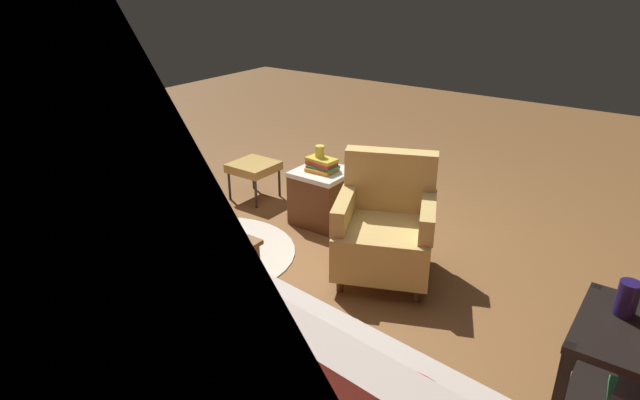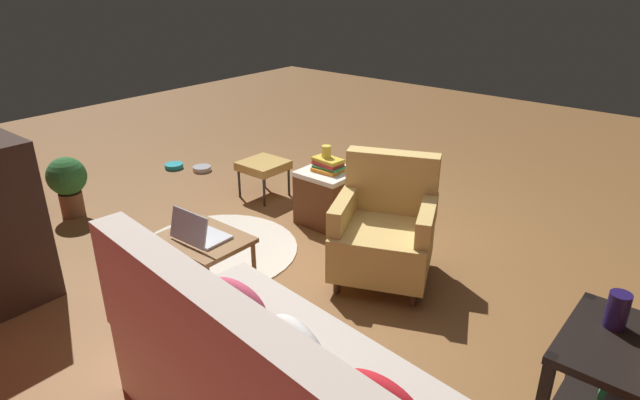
{
  "view_description": "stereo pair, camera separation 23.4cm",
  "coord_description": "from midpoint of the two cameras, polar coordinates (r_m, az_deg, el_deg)",
  "views": [
    {
      "loc": [
        -2.14,
        3.21,
        2.08
      ],
      "look_at": [
        -0.1,
        0.38,
        0.55
      ],
      "focal_mm": 30.09,
      "sensor_mm": 36.0,
      "label": 1
    },
    {
      "loc": [
        -2.33,
        3.07,
        2.08
      ],
      "look_at": [
        -0.1,
        0.38,
        0.55
      ],
      "focal_mm": 30.09,
      "sensor_mm": 36.0,
      "label": 2
    }
  ],
  "objects": [
    {
      "name": "laptop",
      "position": [
        3.45,
        -14.37,
        -3.83
      ],
      "size": [
        0.33,
        0.26,
        0.21
      ],
      "color": "silver",
      "rests_on": "laptop_desk"
    },
    {
      "name": "pet_bowl_teal",
      "position": [
        6.19,
        -17.84,
        3.09
      ],
      "size": [
        0.2,
        0.2,
        0.05
      ],
      "primitive_type": "cylinder",
      "color": "teal",
      "rests_on": "ground"
    },
    {
      "name": "pet_bowl_steel",
      "position": [
        6.04,
        -14.97,
        2.93
      ],
      "size": [
        0.2,
        0.2,
        0.05
      ],
      "primitive_type": "cylinder",
      "color": "silver",
      "rests_on": "ground"
    },
    {
      "name": "book_stack_shelf",
      "position": [
        3.05,
        28.66,
        -17.94
      ],
      "size": [
        0.27,
        0.22,
        0.08
      ],
      "color": "red",
      "rests_on": "side_table"
    },
    {
      "name": "tv_remote",
      "position": [
        4.68,
        -1.59,
        3.8
      ],
      "size": [
        0.09,
        0.17,
        0.02
      ],
      "primitive_type": "cube",
      "rotation": [
        0.0,
        0.0,
        -0.23
      ],
      "color": "#262628",
      "rests_on": "wicker_hamper"
    },
    {
      "name": "laptop_desk",
      "position": [
        3.53,
        -13.7,
        -5.12
      ],
      "size": [
        0.56,
        0.44,
        0.48
      ],
      "color": "olive",
      "rests_on": "ground"
    },
    {
      "name": "ground",
      "position": [
        4.38,
        0.29,
        -4.69
      ],
      "size": [
        12.0,
        12.0,
        0.0
      ],
      "primitive_type": "plane",
      "color": "brown"
    },
    {
      "name": "book_stack_hamper",
      "position": [
        4.54,
        -1.26,
        3.74
      ],
      "size": [
        0.28,
        0.21,
        0.11
      ],
      "color": "orange",
      "rests_on": "wicker_hamper"
    },
    {
      "name": "yellow_mug",
      "position": [
        4.54,
        -1.5,
        5.18
      ],
      "size": [
        0.08,
        0.08,
        0.1
      ],
      "primitive_type": "cylinder",
      "color": "#E5D14C",
      "rests_on": "book_stack_hamper"
    },
    {
      "name": "potted_plant",
      "position": [
        5.19,
        -27.67,
        1.14
      ],
      "size": [
        0.34,
        0.34,
        0.55
      ],
      "color": "brown",
      "rests_on": "ground"
    },
    {
      "name": "ottoman",
      "position": [
        5.17,
        -8.36,
        3.4
      ],
      "size": [
        0.4,
        0.4,
        0.36
      ],
      "color": "tan",
      "rests_on": "ground"
    },
    {
      "name": "small_vase",
      "position": [
        2.89,
        27.87,
        -9.29
      ],
      "size": [
        0.1,
        0.1,
        0.18
      ],
      "primitive_type": "cylinder",
      "color": "#1E1447",
      "rests_on": "side_table"
    },
    {
      "name": "wicker_hamper",
      "position": [
        4.65,
        -1.17,
        0.37
      ],
      "size": [
        0.45,
        0.45,
        0.48
      ],
      "color": "brown",
      "rests_on": "ground"
    },
    {
      "name": "armchair",
      "position": [
        3.84,
        5.22,
        -2.99
      ],
      "size": [
        0.88,
        0.89,
        0.87
      ],
      "color": "tan",
      "rests_on": "ground"
    },
    {
      "name": "circular_rug",
      "position": [
        4.34,
        -12.79,
        -5.52
      ],
      "size": [
        1.29,
        1.29,
        0.01
      ],
      "primitive_type": "cylinder",
      "color": "beige",
      "rests_on": "ground"
    }
  ]
}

